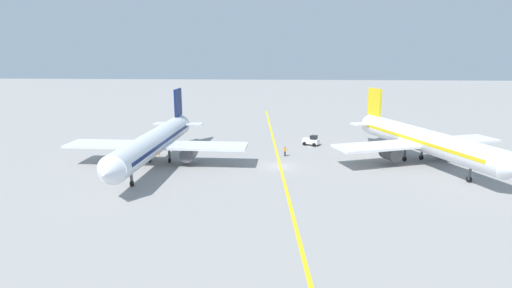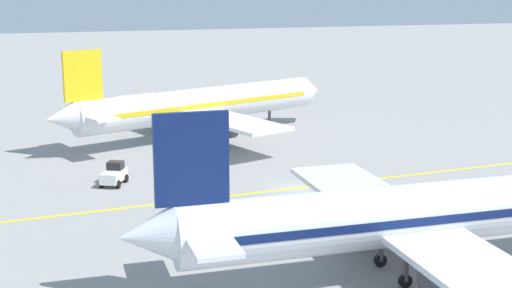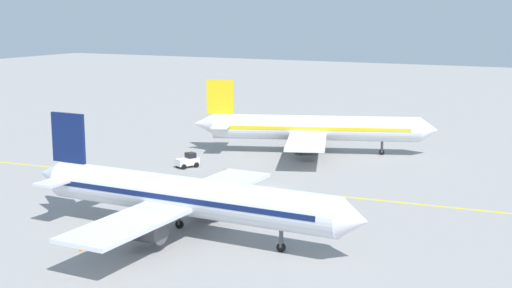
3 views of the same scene
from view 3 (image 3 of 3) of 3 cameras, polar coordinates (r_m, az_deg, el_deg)
name	(u,v)px [view 3 (image 3 of 3)]	position (r m, az deg, el deg)	size (l,w,h in m)	color
ground_plane	(268,189)	(83.59, 0.94, -3.63)	(400.00, 400.00, 0.00)	gray
apron_yellow_centreline	(268,189)	(83.59, 0.94, -3.62)	(0.40, 120.00, 0.01)	yellow
airplane_at_gate	(313,128)	(103.82, 4.55, 1.26)	(28.08, 34.36, 10.60)	white
airplane_adjacent_stand	(183,197)	(66.19, -5.85, -4.21)	(28.08, 35.45, 10.60)	silver
baggage_tug_white	(188,161)	(95.21, -5.49, -1.34)	(3.35, 2.76, 2.11)	white
ground_crew_worker	(224,175)	(86.82, -2.54, -2.47)	(0.37, 0.51, 1.68)	#23232D
traffic_cone_near_nose	(100,249)	(63.91, -12.36, -8.17)	(0.32, 0.32, 0.55)	orange
traffic_cone_mid_apron	(119,228)	(69.35, -10.88, -6.61)	(0.32, 0.32, 0.55)	orange
traffic_cone_by_wingtip	(80,248)	(64.48, -13.87, -8.07)	(0.32, 0.32, 0.55)	orange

